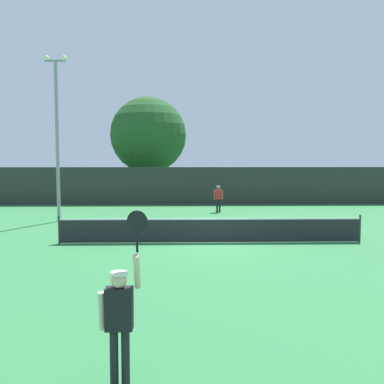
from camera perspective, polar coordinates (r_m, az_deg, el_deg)
ground_plane at (r=16.43m, az=2.56°, el=-6.88°), size 120.00×120.00×0.00m
tennis_net at (r=16.34m, az=2.56°, el=-5.12°), size 11.74×0.08×1.07m
perimeter_fence at (r=30.76m, az=0.68°, el=0.84°), size 36.70×0.12×2.74m
player_serving at (r=6.17m, az=-9.71°, el=-15.51°), size 0.68×0.39×2.46m
player_receiving at (r=26.07m, az=3.60°, el=-0.57°), size 0.57×0.24×1.64m
tennis_ball at (r=19.77m, az=-6.48°, el=-4.92°), size 0.07×0.07×0.07m
light_pole at (r=23.12m, az=-17.84°, el=8.20°), size 1.18×0.28×8.57m
large_tree at (r=36.46m, az=-5.94°, el=7.68°), size 6.48×6.48×8.65m
parked_car_near at (r=39.44m, az=-11.49°, el=0.63°), size 2.27×4.35×1.69m
parked_car_mid at (r=38.10m, az=-3.41°, el=0.58°), size 2.08×4.28×1.69m
parked_car_far at (r=39.26m, az=14.67°, el=0.56°), size 2.24×4.34×1.69m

